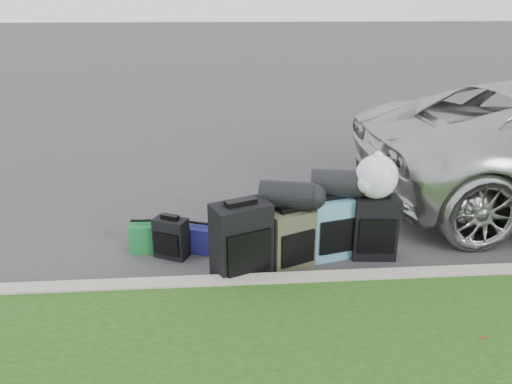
{
  "coord_description": "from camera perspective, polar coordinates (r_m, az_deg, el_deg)",
  "views": [
    {
      "loc": [
        -0.5,
        -5.07,
        2.59
      ],
      "look_at": [
        -0.1,
        0.2,
        0.55
      ],
      "focal_mm": 35.0,
      "sensor_mm": 36.0,
      "label": 1
    }
  ],
  "objects": [
    {
      "name": "ground",
      "position": [
        5.71,
        1.16,
        -5.85
      ],
      "size": [
        120.0,
        120.0,
        0.0
      ],
      "primitive_type": "plane",
      "color": "#383535",
      "rests_on": "ground"
    },
    {
      "name": "curb",
      "position": [
        4.81,
        2.31,
        -10.45
      ],
      "size": [
        120.0,
        0.18,
        0.15
      ],
      "primitive_type": "cube",
      "color": "#9E937F",
      "rests_on": "ground"
    },
    {
      "name": "suitcase_small_black",
      "position": [
        5.41,
        -9.66,
        -5.2
      ],
      "size": [
        0.4,
        0.32,
        0.44
      ],
      "primitive_type": "cube",
      "rotation": [
        0.0,
        0.0,
        -0.44
      ],
      "color": "black",
      "rests_on": "ground"
    },
    {
      "name": "suitcase_large_black_left",
      "position": [
        4.86,
        -1.71,
        -5.74
      ],
      "size": [
        0.63,
        0.52,
        0.79
      ],
      "primitive_type": "cube",
      "rotation": [
        0.0,
        0.0,
        0.4
      ],
      "color": "black",
      "rests_on": "ground"
    },
    {
      "name": "suitcase_olive",
      "position": [
        5.1,
        3.9,
        -5.45
      ],
      "size": [
        0.54,
        0.45,
        0.63
      ],
      "primitive_type": "cube",
      "rotation": [
        0.0,
        0.0,
        0.42
      ],
      "color": "#363725",
      "rests_on": "ground"
    },
    {
      "name": "suitcase_teal",
      "position": [
        5.35,
        8.52,
        -4.07
      ],
      "size": [
        0.52,
        0.39,
        0.67
      ],
      "primitive_type": "cube",
      "rotation": [
        0.0,
        0.0,
        0.26
      ],
      "color": "teal",
      "rests_on": "ground"
    },
    {
      "name": "suitcase_large_black_right",
      "position": [
        5.44,
        13.37,
        -3.93
      ],
      "size": [
        0.48,
        0.31,
        0.68
      ],
      "primitive_type": "cube",
      "rotation": [
        0.0,
        0.0,
        -0.09
      ],
      "color": "black",
      "rests_on": "ground"
    },
    {
      "name": "tote_green",
      "position": [
        5.63,
        -12.7,
        -5.05
      ],
      "size": [
        0.29,
        0.23,
        0.32
      ],
      "primitive_type": "cube",
      "rotation": [
        0.0,
        0.0,
        -0.04
      ],
      "color": "#186C2E",
      "rests_on": "ground"
    },
    {
      "name": "tote_navy",
      "position": [
        5.51,
        -6.28,
        -5.33
      ],
      "size": [
        0.33,
        0.3,
        0.29
      ],
      "primitive_type": "cube",
      "rotation": [
        0.0,
        0.0,
        -0.35
      ],
      "color": "navy",
      "rests_on": "ground"
    },
    {
      "name": "duffel_left",
      "position": [
        4.97,
        3.51,
        -0.36
      ],
      "size": [
        0.58,
        0.41,
        0.29
      ],
      "primitive_type": "cylinder",
      "rotation": [
        0.0,
        1.57,
        -0.24
      ],
      "color": "black",
      "rests_on": "suitcase_olive"
    },
    {
      "name": "duffel_right",
      "position": [
        5.23,
        9.13,
        0.99
      ],
      "size": [
        0.56,
        0.38,
        0.29
      ],
      "primitive_type": "cylinder",
      "rotation": [
        0.0,
        1.57,
        -0.19
      ],
      "color": "black",
      "rests_on": "suitcase_teal"
    },
    {
      "name": "trash_bag",
      "position": [
        5.24,
        13.6,
        1.71
      ],
      "size": [
        0.44,
        0.44,
        0.44
      ],
      "primitive_type": "sphere",
      "color": "white",
      "rests_on": "suitcase_large_black_right"
    }
  ]
}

